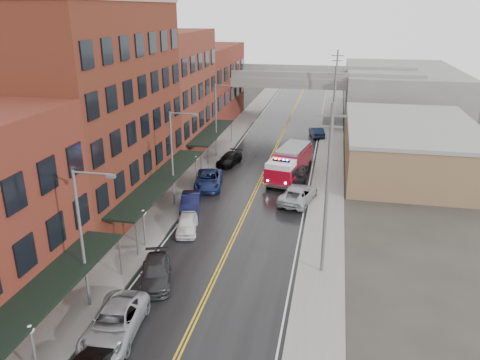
{
  "coord_description": "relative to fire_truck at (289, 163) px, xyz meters",
  "views": [
    {
      "loc": [
        7.32,
        -14.28,
        17.49
      ],
      "look_at": [
        -0.58,
        24.28,
        3.0
      ],
      "focal_mm": 35.0,
      "sensor_mm": 36.0,
      "label": 1
    }
  ],
  "objects": [
    {
      "name": "utility_pole_2",
      "position": [
        4.31,
        21.02,
        4.56
      ],
      "size": [
        1.8,
        0.24,
        12.0
      ],
      "color": "#59595B",
      "rests_on": "ground"
    },
    {
      "name": "street_lamp_2",
      "position": [
        -9.44,
        6.02,
        3.44
      ],
      "size": [
        2.64,
        0.22,
        9.0
      ],
      "color": "#59595B",
      "rests_on": "ground"
    },
    {
      "name": "awning_0",
      "position": [
        -10.39,
        -29.98,
        1.24
      ],
      "size": [
        2.6,
        16.0,
        3.09
      ],
      "color": "black",
      "rests_on": "ground"
    },
    {
      "name": "globe_lamp_2",
      "position": [
        -9.29,
        -3.98,
        0.56
      ],
      "size": [
        0.44,
        0.44,
        3.12
      ],
      "color": "#59595B",
      "rests_on": "ground"
    },
    {
      "name": "parked_car_left_6",
      "position": [
        -7.89,
        -4.39,
        -0.95
      ],
      "size": [
        3.63,
        6.13,
        1.6
      ],
      "primitive_type": "imported",
      "rotation": [
        0.0,
        0.0,
        0.18
      ],
      "color": "#15214F",
      "rests_on": "ground"
    },
    {
      "name": "awning_2",
      "position": [
        -10.38,
        6.52,
        1.23
      ],
      "size": [
        2.6,
        13.0,
        3.09
      ],
      "color": "black",
      "rests_on": "ground"
    },
    {
      "name": "parked_car_left_3",
      "position": [
        -6.66,
        -22.51,
        -1.04
      ],
      "size": [
        3.4,
        5.26,
        1.42
      ],
      "primitive_type": "imported",
      "rotation": [
        0.0,
        0.0,
        0.31
      ],
      "color": "#262528",
      "rests_on": "ground"
    },
    {
      "name": "street_lamp_1",
      "position": [
        -9.44,
        -9.98,
        3.44
      ],
      "size": [
        2.64,
        0.22,
        9.0
      ],
      "color": "#59595B",
      "rests_on": "ground"
    },
    {
      "name": "curb_left",
      "position": [
        -8.54,
        -3.98,
        -1.68
      ],
      "size": [
        0.3,
        160.0,
        0.15
      ],
      "primitive_type": "cube",
      "color": "gray",
      "rests_on": "ground"
    },
    {
      "name": "fire_truck",
      "position": [
        0.0,
        0.0,
        0.0
      ],
      "size": [
        4.83,
        9.22,
        3.23
      ],
      "rotation": [
        0.0,
        0.0,
        -0.19
      ],
      "color": "maroon",
      "rests_on": "ground"
    },
    {
      "name": "globe_lamp_0",
      "position": [
        -9.29,
        -31.98,
        0.56
      ],
      "size": [
        0.44,
        0.44,
        3.12
      ],
      "color": "#59595B",
      "rests_on": "ground"
    },
    {
      "name": "parked_car_right_1",
      "position": [
        0.89,
        0.22,
        -0.95
      ],
      "size": [
        2.24,
        5.49,
        1.59
      ],
      "primitive_type": "imported",
      "rotation": [
        0.0,
        0.0,
        3.14
      ],
      "color": "#2A2B2D",
      "rests_on": "ground"
    },
    {
      "name": "road",
      "position": [
        -2.89,
        -3.98,
        -1.74
      ],
      "size": [
        11.0,
        160.0,
        0.02
      ],
      "primitive_type": "cube",
      "color": "black",
      "rests_on": "ground"
    },
    {
      "name": "brick_building_c",
      "position": [
        -16.19,
        6.52,
        5.75
      ],
      "size": [
        9.0,
        15.0,
        15.0
      ],
      "primitive_type": "cube",
      "color": "brown",
      "rests_on": "ground"
    },
    {
      "name": "parked_car_right_0",
      "position": [
        1.56,
        -6.62,
        -0.94
      ],
      "size": [
        3.86,
        6.26,
        1.62
      ],
      "primitive_type": "imported",
      "rotation": [
        0.0,
        0.0,
        2.93
      ],
      "color": "#A2A4AA",
      "rests_on": "ground"
    },
    {
      "name": "utility_pole_1",
      "position": [
        4.31,
        1.02,
        4.56
      ],
      "size": [
        1.8,
        0.24,
        12.0
      ],
      "color": "#59595B",
      "rests_on": "ground"
    },
    {
      "name": "parked_car_left_5",
      "position": [
        -7.89,
        -10.6,
        -0.97
      ],
      "size": [
        2.64,
        4.99,
        1.56
      ],
      "primitive_type": "imported",
      "rotation": [
        0.0,
        0.0,
        0.22
      ],
      "color": "black",
      "rests_on": "ground"
    },
    {
      "name": "parked_car_right_3",
      "position": [
        2.11,
        18.22,
        -1.02
      ],
      "size": [
        2.62,
        4.7,
        1.47
      ],
      "primitive_type": "imported",
      "rotation": [
        0.0,
        0.0,
        3.39
      ],
      "color": "black",
      "rests_on": "ground"
    },
    {
      "name": "parked_car_left_7",
      "position": [
        -7.43,
        3.32,
        -1.07
      ],
      "size": [
        2.72,
        4.93,
        1.35
      ],
      "primitive_type": "imported",
      "rotation": [
        0.0,
        0.0,
        -0.19
      ],
      "color": "black",
      "rests_on": "ground"
    },
    {
      "name": "tan_building",
      "position": [
        13.11,
        6.02,
        0.75
      ],
      "size": [
        14.0,
        22.0,
        5.0
      ],
      "primitive_type": "cube",
      "color": "#876148",
      "rests_on": "ground"
    },
    {
      "name": "parked_car_left_4",
      "position": [
        -6.92,
        -14.82,
        -1.05
      ],
      "size": [
        2.53,
        4.38,
        1.4
      ],
      "primitive_type": "imported",
      "rotation": [
        0.0,
        0.0,
        0.22
      ],
      "color": "white",
      "rests_on": "ground"
    },
    {
      "name": "street_lamp_0",
      "position": [
        -9.44,
        -25.98,
        3.44
      ],
      "size": [
        2.64,
        0.22,
        9.0
      ],
      "color": "#59595B",
      "rests_on": "ground"
    },
    {
      "name": "globe_lamp_1",
      "position": [
        -9.29,
        -17.98,
        0.56
      ],
      "size": [
        0.44,
        0.44,
        3.12
      ],
      "color": "#59595B",
      "rests_on": "ground"
    },
    {
      "name": "awning_1",
      "position": [
        -10.39,
        -10.98,
        1.24
      ],
      "size": [
        2.6,
        18.0,
        3.09
      ],
      "color": "black",
      "rests_on": "ground"
    },
    {
      "name": "parked_car_left_2",
      "position": [
        -6.93,
        -28.18,
        -0.94
      ],
      "size": [
        3.28,
        6.09,
        1.63
      ],
      "primitive_type": "imported",
      "rotation": [
        0.0,
        0.0,
        0.1
      ],
      "color": "gray",
      "rests_on": "ground"
    },
    {
      "name": "brick_building_b",
      "position": [
        -16.19,
        -10.98,
        7.25
      ],
      "size": [
        9.0,
        20.0,
        18.0
      ],
      "primitive_type": "cube",
      "color": "#552416",
      "rests_on": "ground"
    },
    {
      "name": "curb_right",
      "position": [
        2.76,
        -3.98,
        -1.68
      ],
      "size": [
        0.3,
        160.0,
        0.15
      ],
      "primitive_type": "cube",
      "color": "gray",
      "rests_on": "ground"
    },
    {
      "name": "parked_car_right_2",
      "position": [
        1.16,
        7.82,
        -0.96
      ],
      "size": [
        2.49,
        4.85,
        1.58
      ],
      "primitive_type": "imported",
      "rotation": [
        0.0,
        0.0,
        3.28
      ],
      "color": "#B5B5B5",
      "rests_on": "ground"
    },
    {
      "name": "brick_building_far",
      "position": [
        -16.19,
        24.02,
        4.25
      ],
      "size": [
        9.0,
        20.0,
        12.0
      ],
      "primitive_type": "cube",
      "color": "#5E2418",
      "rests_on": "ground"
    },
    {
      "name": "overpass",
      "position": [
        -2.89,
        28.02,
        4.24
      ],
      "size": [
        40.0,
        10.0,
        7.5
      ],
      "color": "slate",
      "rests_on": "ground"
    },
    {
      "name": "right_far_block",
      "position": [
        15.11,
        36.02,
        2.25
      ],
      "size": [
        18.0,
        30.0,
        8.0
      ],
      "primitive_type": "cube",
      "color": "slate",
      "rests_on": "ground"
    },
    {
      "name": "utility_pole_0",
      "position": [
        4.31,
        -18.98,
        4.56
      ],
      "size": [
        1.8,
        0.24,
        12.0
      ],
      "color": "#59595B",
      "rests_on": "ground"
    },
    {
      "name": "sidewalk_left",
      "position": [
        -10.19,
        -3.98,
        -1.68
      ],
      "size": [
        3.0,
        160.0,
        0.15
      ],
      "primitive_type": "cube",
      "color": "slate",
      "rests_on": "ground"
    },
    {
      "name": "sidewalk_right",
      "position": [
        4.41,
        -3.98,
        -1.68
      ],
      "size": [
        3.0,
        160.0,
        0.15
      ],
      "primitive_type": "cube",
      "color": "slate",
      "rests_on": "ground"
    }
  ]
}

